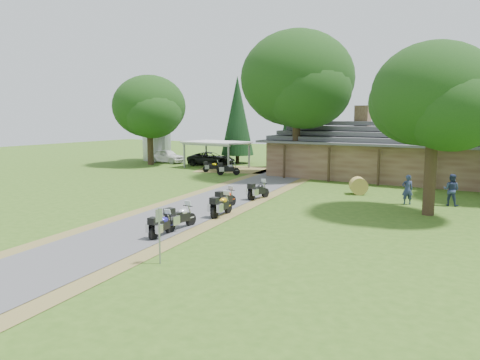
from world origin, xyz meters
The scene contains 23 objects.
ground centered at (0.00, 0.00, 0.00)m, with size 120.00×120.00×0.00m, color #325718.
driveway centered at (-0.50, 4.00, 0.00)m, with size 46.00×46.00×0.00m, color #4A4A4D.
lodge centered at (6.00, 24.00, 2.45)m, with size 21.40×9.40×4.90m, color brown, non-canonical shape.
silo centered at (-22.00, 26.12, 3.39)m, with size 3.34×3.34×6.79m, color gray.
carport centered at (-11.32, 23.01, 1.35)m, with size 6.24×4.16×2.70m, color silver, non-canonical shape.
car_white_sedan centered at (-19.03, 24.31, 0.97)m, with size 5.81×2.45×1.94m, color white.
car_dark_suv centered at (-13.24, 24.82, 1.06)m, with size 5.54×2.36×2.12m, color black.
motorcycle_row_a centered at (1.82, -0.83, 0.57)m, with size 1.66×0.54×1.14m, color #241F99, non-canonical shape.
motorcycle_row_b centered at (1.65, 0.71, 0.64)m, with size 1.86×0.61×1.27m, color #B8BCC1, non-canonical shape.
motorcycle_row_c centered at (1.72, 4.14, 0.64)m, with size 1.87×0.61×1.28m, color gold, non-canonical shape.
motorcycle_row_d centered at (0.77, 6.06, 0.61)m, with size 1.79×0.58×1.22m, color red, non-canonical shape.
motorcycle_row_e centered at (0.98, 9.59, 0.62)m, with size 1.81×0.59×1.24m, color black, non-canonical shape.
motorcycle_carport_a centered at (-9.69, 19.90, 0.57)m, with size 1.66×0.54×1.13m, color #C8B600, non-canonical shape.
motorcycle_carport_b centered at (-7.17, 18.74, 0.63)m, with size 1.83×0.60×1.25m, color slate, non-canonical shape.
person_a centered at (9.54, 12.72, 1.06)m, with size 0.60×0.43×2.13m, color navy.
person_b centered at (11.87, 13.66, 1.12)m, with size 0.64×0.46×2.24m, color navy.
hay_bale centered at (5.91, 14.79, 0.58)m, with size 1.16×1.16×1.07m, color #A98E3D.
sign_post centered at (4.28, -3.81, 1.03)m, with size 0.37×0.06×2.07m, color gray, non-canonical shape.
oak_lodge_left centered at (-1.39, 20.57, 6.80)m, with size 9.59×9.59×13.59m, color #153610, non-canonical shape.
oak_driveway centered at (11.17, 10.23, 5.22)m, with size 6.51×6.51×10.43m, color #153610, non-canonical shape.
oak_silo centered at (-19.24, 21.92, 5.07)m, with size 7.82×7.82×10.13m, color #153610, non-canonical shape.
cedar_near centered at (-4.60, 27.54, 5.67)m, with size 3.69×3.69×11.33m, color black.
cedar_far centered at (-11.92, 28.06, 4.81)m, with size 3.62×3.62×9.61m, color black.
Camera 1 is at (15.31, -16.40, 5.40)m, focal length 35.00 mm.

